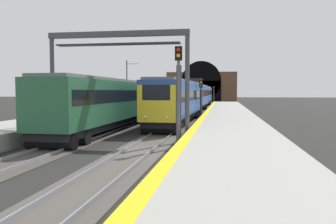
{
  "coord_description": "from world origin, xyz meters",
  "views": [
    {
      "loc": [
        -17.21,
        -4.26,
        3.15
      ],
      "look_at": [
        10.75,
        0.24,
        1.42
      ],
      "focal_mm": 36.79,
      "sensor_mm": 36.0,
      "label": 1
    }
  ],
  "objects": [
    {
      "name": "train_main_approaching",
      "position": [
        34.01,
        0.0,
        2.36
      ],
      "size": [
        56.54,
        3.31,
        5.04
      ],
      "rotation": [
        0.0,
        0.0,
        3.11
      ],
      "color": "#264C99",
      "rests_on": "ground_plane"
    },
    {
      "name": "railway_signal_near",
      "position": [
        1.18,
        -1.88,
        3.22
      ],
      "size": [
        0.39,
        0.38,
        5.54
      ],
      "rotation": [
        0.0,
        0.0,
        3.14
      ],
      "color": "#4C4C54",
      "rests_on": "ground_plane"
    },
    {
      "name": "track_adjacent_line",
      "position": [
        0.0,
        4.61,
        0.04
      ],
      "size": [
        160.0,
        2.83,
        0.21
      ],
      "color": "#423D38",
      "rests_on": "ground_plane"
    },
    {
      "name": "platform_right",
      "position": [
        0.0,
        -4.77,
        0.46
      ],
      "size": [
        112.0,
        4.96,
        0.93
      ],
      "primitive_type": "cube",
      "color": "#9E9B93",
      "rests_on": "ground_plane"
    },
    {
      "name": "overhead_signal_gantry",
      "position": [
        3.69,
        2.31,
        5.24
      ],
      "size": [
        0.7,
        9.06,
        6.87
      ],
      "color": "#3F3F47",
      "rests_on": "ground_plane"
    },
    {
      "name": "train_adjacent_platform",
      "position": [
        28.28,
        4.61,
        2.32
      ],
      "size": [
        58.94,
        3.14,
        4.97
      ],
      "rotation": [
        0.0,
        0.0,
        -0.01
      ],
      "color": "#235638",
      "rests_on": "ground_plane"
    },
    {
      "name": "railway_signal_mid",
      "position": [
        19.97,
        -1.88,
        2.79
      ],
      "size": [
        0.39,
        0.38,
        4.56
      ],
      "rotation": [
        0.0,
        0.0,
        3.14
      ],
      "color": "#38383D",
      "rests_on": "ground_plane"
    },
    {
      "name": "ground_plane",
      "position": [
        0.0,
        0.0,
        0.0
      ],
      "size": [
        320.0,
        320.0,
        0.0
      ],
      "primitive_type": "plane",
      "color": "black"
    },
    {
      "name": "tunnel_portal",
      "position": [
        87.56,
        2.31,
        4.47
      ],
      "size": [
        2.94,
        21.11,
        12.12
      ],
      "color": "brown",
      "rests_on": "ground_plane"
    },
    {
      "name": "catenary_mast_near",
      "position": [
        40.64,
        12.23,
        4.33
      ],
      "size": [
        0.22,
        2.26,
        8.43
      ],
      "color": "#595B60",
      "rests_on": "ground_plane"
    },
    {
      "name": "railway_signal_far",
      "position": [
        70.66,
        -1.88,
        2.64
      ],
      "size": [
        0.39,
        0.38,
        4.44
      ],
      "rotation": [
        0.0,
        0.0,
        3.14
      ],
      "color": "#38383D",
      "rests_on": "ground_plane"
    },
    {
      "name": "platform_right_edge_strip",
      "position": [
        0.0,
        -2.54,
        0.93
      ],
      "size": [
        112.0,
        0.5,
        0.01
      ],
      "primitive_type": "cube",
      "color": "yellow",
      "rests_on": "platform_right"
    },
    {
      "name": "track_main_line",
      "position": [
        0.0,
        0.0,
        0.04
      ],
      "size": [
        160.0,
        2.66,
        0.21
      ],
      "color": "#4C4742",
      "rests_on": "ground_plane"
    }
  ]
}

